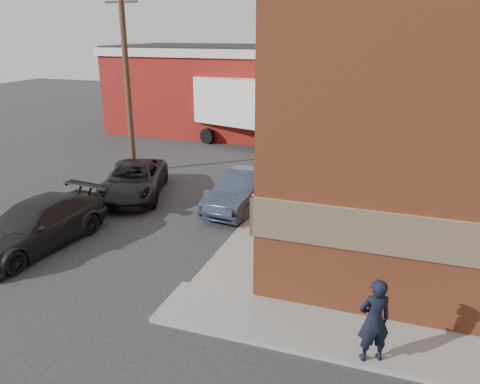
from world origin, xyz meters
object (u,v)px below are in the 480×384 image
Objects in this scene: suv_a at (134,180)px; box_truck at (258,109)px; man at (374,320)px; sedan at (244,190)px; warehouse at (238,89)px; suv_b at (35,225)px; utility_pole at (126,72)px.

suv_a is 10.26m from box_truck.
suv_a is at bearing -62.98° from man.
sedan is 0.53× the size of box_truck.
sedan is at bearing -18.73° from suv_a.
warehouse is 3.22× the size of suv_b.
sedan is at bearing -81.50° from man.
warehouse is 8.82× the size of man.
utility_pole reaches higher than warehouse.
warehouse is at bearing -90.52° from man.
man is 0.36× the size of suv_b.
man is 0.37× the size of suv_a.
man is (12.04, -10.55, -3.70)m from utility_pole.
suv_b is at bearing -38.59° from man.
suv_a is (1.93, -3.10, -4.06)m from utility_pole.
suv_b is at bearing -114.48° from suv_a.
suv_b is (-10.46, 2.23, -0.31)m from man.
warehouse is at bearing 117.80° from sedan.
warehouse is 1.81× the size of utility_pole.
suv_b is at bearing -126.25° from sedan.
man is 19.04m from box_truck.
warehouse is 14.27m from suv_a.
sedan is at bearing 52.51° from suv_b.
utility_pole reaches higher than suv_b.
utility_pole is 4.87× the size of man.
utility_pole is 5.46m from suv_a.
man is 0.22× the size of box_truck.
utility_pole is (-1.50, -11.00, 1.93)m from warehouse.
box_truck is (-2.47, 9.72, 1.54)m from sedan.
sedan is at bearing -69.55° from warehouse.
warehouse is 1.96× the size of box_truck.
warehouse is at bearing 82.23° from utility_pole.
suv_a is at bearing -58.05° from utility_pole.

